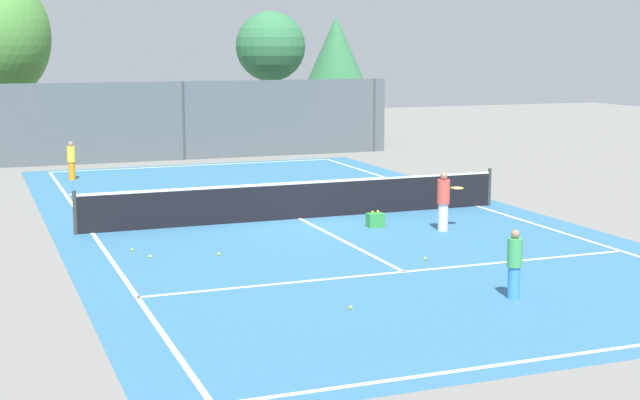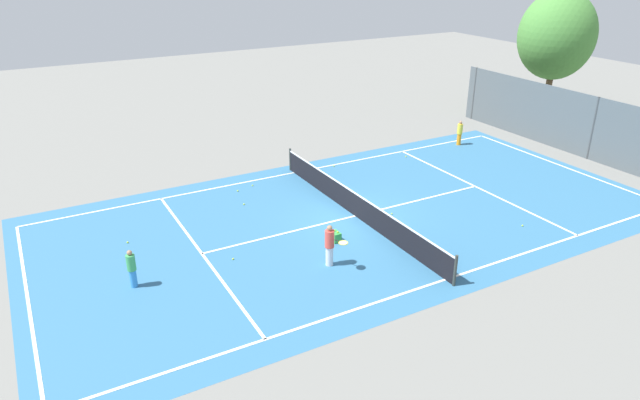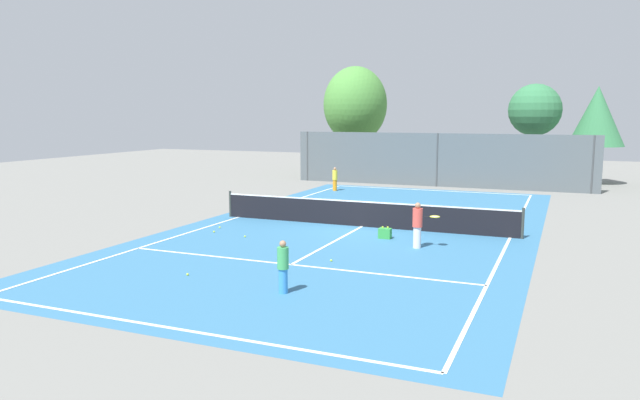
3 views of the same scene
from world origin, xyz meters
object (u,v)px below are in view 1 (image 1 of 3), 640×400
Objects in this scene: ball_crate at (375,220)px; tennis_ball_2 at (219,254)px; player_2 at (444,200)px; tennis_ball_6 at (357,184)px; tennis_ball_3 at (93,194)px; tennis_ball_1 at (425,259)px; tennis_ball_10 at (150,256)px; player_1 at (514,263)px; tennis_ball_11 at (132,250)px; player_0 at (71,160)px; tennis_ball_0 at (351,308)px; tennis_ball_5 at (295,212)px; tennis_ball_8 at (317,212)px; tennis_ball_4 at (90,217)px; tennis_ball_7 at (122,225)px; tennis_ball_9 at (303,208)px.

ball_crate reaches higher than tennis_ball_2.
player_2 is 8.11m from tennis_ball_6.
ball_crate is 9.96m from tennis_ball_3.
tennis_ball_1 is 6.07m from tennis_ball_10.
tennis_ball_11 is at bearing 132.11° from player_1.
tennis_ball_2 is at bearing -82.47° from player_0.
player_2 reaches higher than tennis_ball_0.
tennis_ball_3 is at bearing 88.56° from tennis_ball_11.
tennis_ball_0 is at bearing -113.70° from tennis_ball_6.
player_2 is 4.59m from tennis_ball_5.
tennis_ball_0 is 1.00× the size of tennis_ball_8.
ball_crate reaches higher than tennis_ball_0.
tennis_ball_11 is (-0.26, 0.81, 0.00)m from tennis_ball_10.
tennis_ball_4 is 6.20m from tennis_ball_8.
tennis_ball_5 is (-1.28, 2.60, -0.15)m from ball_crate.
tennis_ball_8 is (-3.21, -4.58, 0.00)m from tennis_ball_6.
tennis_ball_6 is 1.00× the size of tennis_ball_10.
ball_crate is at bearing 143.39° from player_2.
tennis_ball_3 is (0.23, -3.74, -0.65)m from player_0.
tennis_ball_11 is (-1.74, 1.12, 0.00)m from tennis_ball_2.
player_0 is at bearing 119.70° from tennis_ball_5.
tennis_ball_7 is at bearing 120.46° from player_1.
player_1 is at bearing -69.15° from tennis_ball_3.
tennis_ball_10 is at bearing -72.22° from tennis_ball_11.
player_2 reaches higher than ball_crate.
player_0 is 13.21m from ball_crate.
tennis_ball_1 is 1.00× the size of tennis_ball_4.
player_2 reaches higher than tennis_ball_5.
tennis_ball_10 is at bearing -138.85° from tennis_ball_9.
ball_crate is 6.28m from tennis_ball_10.
ball_crate is 3.27m from tennis_ball_9.
player_1 reaches higher than tennis_ball_8.
tennis_ball_9 is 1.00× the size of tennis_ball_10.
player_0 is at bearing 98.85° from tennis_ball_0.
ball_crate is 6.49× the size of tennis_ball_10.
player_1 is 0.87× the size of player_2.
tennis_ball_5 is at bearing -46.92° from tennis_ball_3.
tennis_ball_5 is (-0.75, 6.41, 0.00)m from tennis_ball_1.
tennis_ball_6 and tennis_ball_8 have the same top height.
tennis_ball_7 is 5.38m from tennis_ball_8.
tennis_ball_1 and tennis_ball_5 have the same top height.
player_0 reaches higher than tennis_ball_0.
player_2 is 3.45m from tennis_ball_1.
player_0 reaches higher than tennis_ball_3.
player_1 is 3.18m from tennis_ball_0.
tennis_ball_7 and tennis_ball_9 have the same top height.
tennis_ball_10 is at bearing 134.61° from player_1.
tennis_ball_1 is (-0.52, -3.81, -0.15)m from ball_crate.
tennis_ball_1 and tennis_ball_9 have the same top height.
tennis_ball_3 and tennis_ball_6 have the same top height.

